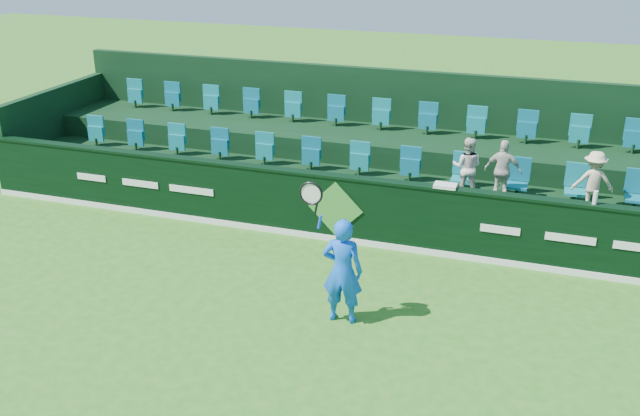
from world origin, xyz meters
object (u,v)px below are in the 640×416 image
(spectator_left, at_px, (467,167))
(spectator_middle, at_px, (503,170))
(drinks_bottle, at_px, (595,198))
(tennis_player, at_px, (342,270))
(spectator_right, at_px, (593,181))
(towel, at_px, (445,186))

(spectator_left, bearing_deg, spectator_middle, -179.79)
(spectator_middle, height_order, drinks_bottle, spectator_middle)
(tennis_player, relative_size, drinks_bottle, 9.69)
(spectator_left, height_order, spectator_middle, spectator_middle)
(spectator_left, distance_m, drinks_bottle, 2.57)
(tennis_player, xyz_separation_m, drinks_bottle, (3.64, 2.84, 0.59))
(tennis_player, height_order, drinks_bottle, tennis_player)
(spectator_right, height_order, towel, spectator_right)
(tennis_player, xyz_separation_m, towel, (1.09, 2.84, 0.50))
(tennis_player, relative_size, spectator_middle, 1.96)
(spectator_middle, relative_size, towel, 2.95)
(spectator_left, distance_m, towel, 1.14)
(spectator_middle, bearing_deg, towel, 53.40)
(spectator_middle, xyz_separation_m, towel, (-0.92, -1.12, -0.02))
(towel, distance_m, drinks_bottle, 2.56)
(tennis_player, distance_m, spectator_middle, 4.47)
(spectator_middle, distance_m, towel, 1.45)
(spectator_left, distance_m, spectator_right, 2.32)
(tennis_player, bearing_deg, towel, 68.99)
(spectator_middle, height_order, towel, spectator_middle)
(spectator_left, height_order, towel, spectator_left)
(spectator_middle, bearing_deg, tennis_player, 65.88)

